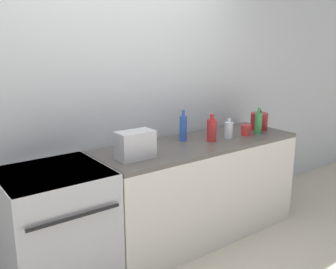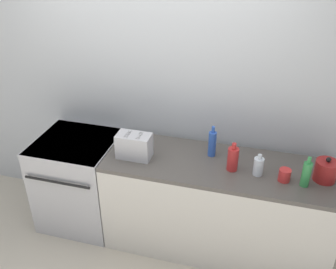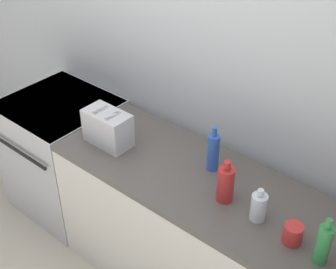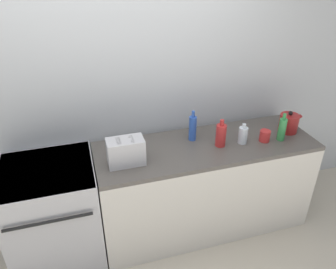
{
  "view_description": "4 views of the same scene",
  "coord_description": "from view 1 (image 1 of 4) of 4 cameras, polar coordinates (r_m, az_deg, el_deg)",
  "views": [
    {
      "loc": [
        -1.43,
        -2.05,
        1.74
      ],
      "look_at": [
        0.35,
        0.35,
        0.99
      ],
      "focal_mm": 40.0,
      "sensor_mm": 36.0,
      "label": 1
    },
    {
      "loc": [
        0.94,
        -2.2,
        2.61
      ],
      "look_at": [
        0.22,
        0.37,
        1.07
      ],
      "focal_mm": 40.0,
      "sensor_mm": 36.0,
      "label": 2
    },
    {
      "loc": [
        1.69,
        -1.26,
        2.51
      ],
      "look_at": [
        0.31,
        0.38,
        1.03
      ],
      "focal_mm": 50.0,
      "sensor_mm": 36.0,
      "label": 3
    },
    {
      "loc": [
        -0.33,
        -1.86,
        2.33
      ],
      "look_at": [
        0.33,
        0.33,
        1.03
      ],
      "focal_mm": 35.0,
      "sensor_mm": 36.0,
      "label": 4
    }
  ],
  "objects": [
    {
      "name": "kettle",
      "position": [
        3.83,
        13.73,
        2.02
      ],
      "size": [
        0.21,
        0.17,
        0.2
      ],
      "color": "maroon",
      "rests_on": "counter_block"
    },
    {
      "name": "stove",
      "position": [
        2.83,
        -16.62,
        -13.62
      ],
      "size": [
        0.71,
        0.71,
        0.88
      ],
      "color": "#B7B7BC",
      "rests_on": "ground_plane"
    },
    {
      "name": "bottle_blue",
      "position": [
        3.29,
        2.33,
        1.02
      ],
      "size": [
        0.06,
        0.06,
        0.27
      ],
      "color": "#2D56B7",
      "rests_on": "counter_block"
    },
    {
      "name": "cup_red",
      "position": [
        3.56,
        11.78,
        0.66
      ],
      "size": [
        0.09,
        0.09,
        0.1
      ],
      "color": "red",
      "rests_on": "counter_block"
    },
    {
      "name": "bottle_green",
      "position": [
        3.64,
        13.61,
        1.75
      ],
      "size": [
        0.07,
        0.07,
        0.25
      ],
      "color": "#338C47",
      "rests_on": "counter_block"
    },
    {
      "name": "bottle_red",
      "position": [
        3.3,
        6.68,
        0.72
      ],
      "size": [
        0.09,
        0.09,
        0.24
      ],
      "color": "#B72828",
      "rests_on": "counter_block"
    },
    {
      "name": "counter_block",
      "position": [
        3.43,
        4.64,
        -8.24
      ],
      "size": [
        1.89,
        0.65,
        0.88
      ],
      "color": "silver",
      "rests_on": "ground_plane"
    },
    {
      "name": "wall_back",
      "position": [
        3.16,
        -9.3,
        5.87
      ],
      "size": [
        8.0,
        0.05,
        2.6
      ],
      "color": "silver",
      "rests_on": "ground_plane"
    },
    {
      "name": "bottle_clear",
      "position": [
        3.43,
        9.25,
        0.73
      ],
      "size": [
        0.08,
        0.08,
        0.18
      ],
      "color": "silver",
      "rests_on": "counter_block"
    },
    {
      "name": "toaster",
      "position": [
        2.79,
        -5.02,
        -1.57
      ],
      "size": [
        0.28,
        0.16,
        0.21
      ],
      "color": "#BCBCC1",
      "rests_on": "counter_block"
    }
  ]
}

